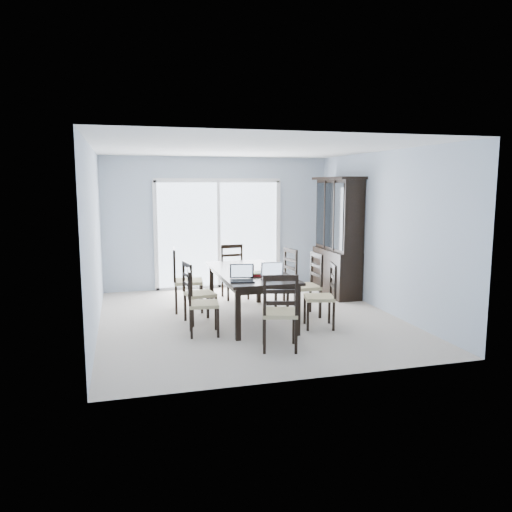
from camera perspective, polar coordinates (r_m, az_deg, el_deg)
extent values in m
plane|color=beige|center=(7.81, -0.73, -7.17)|extent=(5.00, 5.00, 0.00)
plane|color=white|center=(7.54, -0.76, 12.24)|extent=(5.00, 5.00, 0.00)
cube|color=#ADBDCF|center=(10.00, -4.33, 3.79)|extent=(4.50, 0.02, 2.60)
cube|color=#ADBDCF|center=(7.34, -18.02, 1.77)|extent=(0.02, 5.00, 2.60)
cube|color=#ADBDCF|center=(8.41, 14.29, 2.71)|extent=(0.02, 5.00, 2.60)
cube|color=gray|center=(11.15, -5.23, -2.75)|extent=(4.50, 2.00, 0.10)
cube|color=#99999E|center=(12.03, -6.09, 0.94)|extent=(4.50, 0.06, 1.10)
cube|color=black|center=(7.65, -0.74, -1.89)|extent=(1.00, 2.20, 0.04)
cube|color=black|center=(7.66, -0.73, -2.33)|extent=(0.88, 2.08, 0.10)
cube|color=black|center=(6.68, -2.09, -6.77)|extent=(0.07, 0.07, 0.69)
cube|color=black|center=(6.92, 4.75, -6.28)|extent=(0.07, 0.07, 0.69)
cube|color=black|center=(8.59, -5.12, -3.40)|extent=(0.07, 0.07, 0.69)
cube|color=black|center=(8.77, 0.30, -3.12)|extent=(0.07, 0.07, 0.69)
cube|color=black|center=(9.53, 9.15, -1.82)|extent=(0.45, 1.30, 0.85)
cube|color=black|center=(9.41, 9.47, 4.64)|extent=(0.38, 1.30, 1.30)
cube|color=black|center=(9.38, 9.40, 8.76)|extent=(0.50, 1.38, 0.05)
cube|color=black|center=(8.95, 9.45, 4.46)|extent=(0.02, 0.36, 1.18)
cube|color=black|center=(9.33, 8.38, 4.64)|extent=(0.02, 0.36, 1.18)
cube|color=black|center=(9.72, 7.39, 4.80)|extent=(0.02, 0.36, 1.18)
cube|color=silver|center=(10.00, -4.29, 2.35)|extent=(2.40, 0.02, 2.10)
cube|color=white|center=(9.93, -4.34, 8.61)|extent=(2.52, 0.05, 0.08)
cube|color=white|center=(9.98, -4.27, 2.35)|extent=(0.06, 0.05, 2.10)
cube|color=white|center=(10.14, -4.21, -3.42)|extent=(2.52, 0.05, 0.05)
cube|color=black|center=(7.17, -7.50, -6.96)|extent=(0.04, 0.04, 0.41)
cube|color=black|center=(6.83, -7.39, -7.74)|extent=(0.04, 0.04, 0.41)
cube|color=black|center=(7.19, -4.62, -6.87)|extent=(0.04, 0.04, 0.41)
cube|color=black|center=(6.85, -4.36, -7.65)|extent=(0.04, 0.04, 0.41)
cube|color=#C9B786|center=(6.95, -5.99, -5.50)|extent=(0.43, 0.43, 0.05)
cube|color=black|center=(7.71, -8.10, -5.87)|extent=(0.04, 0.04, 0.41)
cube|color=black|center=(7.38, -7.26, -6.51)|extent=(0.04, 0.04, 0.41)
cube|color=black|center=(7.82, -5.54, -5.62)|extent=(0.04, 0.04, 0.41)
cube|color=black|center=(7.49, -4.59, -6.23)|extent=(0.04, 0.04, 0.41)
cube|color=#C9B786|center=(7.54, -6.40, -4.36)|extent=(0.47, 0.47, 0.05)
cube|color=black|center=(8.50, -9.11, -4.38)|extent=(0.04, 0.04, 0.46)
cube|color=black|center=(8.10, -9.11, -5.01)|extent=(0.04, 0.04, 0.46)
cube|color=black|center=(8.51, -6.35, -4.32)|extent=(0.04, 0.04, 0.46)
cube|color=black|center=(8.11, -6.21, -4.94)|extent=(0.04, 0.04, 0.46)
cube|color=#C9B786|center=(8.25, -7.73, -2.91)|extent=(0.50, 0.50, 0.05)
cube|color=black|center=(7.22, 8.86, -6.84)|extent=(0.04, 0.04, 0.42)
cube|color=black|center=(7.57, 8.37, -6.12)|extent=(0.04, 0.04, 0.42)
cube|color=black|center=(7.17, 5.94, -6.90)|extent=(0.04, 0.04, 0.42)
cube|color=black|center=(7.52, 5.59, -6.17)|extent=(0.04, 0.04, 0.42)
cube|color=#C9B786|center=(7.31, 7.22, -4.74)|extent=(0.49, 0.49, 0.05)
cube|color=black|center=(7.84, 7.34, -5.49)|extent=(0.04, 0.04, 0.44)
cube|color=black|center=(8.19, 6.21, -4.87)|extent=(0.04, 0.04, 0.44)
cube|color=black|center=(7.69, 4.66, -5.72)|extent=(0.04, 0.04, 0.44)
cube|color=black|center=(8.05, 3.63, -5.08)|extent=(0.04, 0.04, 0.44)
cube|color=#C9B786|center=(7.89, 5.49, -3.53)|extent=(0.45, 0.45, 0.05)
cube|color=black|center=(8.58, 4.50, -4.30)|extent=(0.04, 0.04, 0.43)
cube|color=black|center=(8.90, 3.23, -3.83)|extent=(0.04, 0.04, 0.43)
cube|color=black|center=(8.39, 2.28, -4.57)|extent=(0.04, 0.04, 0.43)
cube|color=black|center=(8.72, 1.06, -4.07)|extent=(0.04, 0.04, 0.43)
cube|color=#C9B786|center=(8.59, 2.78, -2.63)|extent=(0.50, 0.50, 0.05)
cube|color=black|center=(6.20, 0.97, -9.19)|extent=(0.04, 0.04, 0.44)
cube|color=black|center=(6.22, 4.60, -9.16)|extent=(0.04, 0.04, 0.44)
cube|color=black|center=(6.57, 0.91, -8.17)|extent=(0.04, 0.04, 0.44)
cube|color=black|center=(6.59, 4.33, -8.15)|extent=(0.04, 0.04, 0.44)
cube|color=#C9B786|center=(6.32, 2.72, -6.53)|extent=(0.53, 0.53, 0.05)
cube|color=black|center=(9.37, -1.63, -3.20)|extent=(0.04, 0.04, 0.43)
cube|color=black|center=(9.26, -3.87, -3.35)|extent=(0.04, 0.04, 0.43)
cube|color=black|center=(9.02, -0.90, -3.66)|extent=(0.04, 0.04, 0.43)
cube|color=black|center=(8.91, -3.21, -3.82)|extent=(0.04, 0.04, 0.43)
cube|color=#C9B786|center=(9.09, -2.41, -2.03)|extent=(0.45, 0.45, 0.05)
cube|color=black|center=(6.84, -1.56, -2.85)|extent=(0.37, 0.29, 0.02)
cube|color=silver|center=(6.82, -1.57, -1.90)|extent=(0.30, 0.09, 0.18)
cube|color=#B6B6B8|center=(7.01, 2.15, -2.58)|extent=(0.34, 0.24, 0.02)
cube|color=silver|center=(6.99, 2.16, -1.66)|extent=(0.29, 0.05, 0.18)
cube|color=maroon|center=(7.29, 0.29, -2.10)|extent=(0.31, 0.26, 0.03)
cube|color=gold|center=(7.29, 0.36, -1.90)|extent=(0.31, 0.25, 0.01)
cube|color=black|center=(6.89, 1.43, -2.80)|extent=(0.11, 0.06, 0.01)
cube|color=#43120D|center=(7.75, -1.23, -1.36)|extent=(0.29, 0.22, 0.06)
cube|color=maroon|center=(10.89, -7.53, -0.65)|extent=(1.76, 1.60, 0.80)
cube|color=gray|center=(10.84, -7.58, 1.57)|extent=(1.80, 1.65, 0.05)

